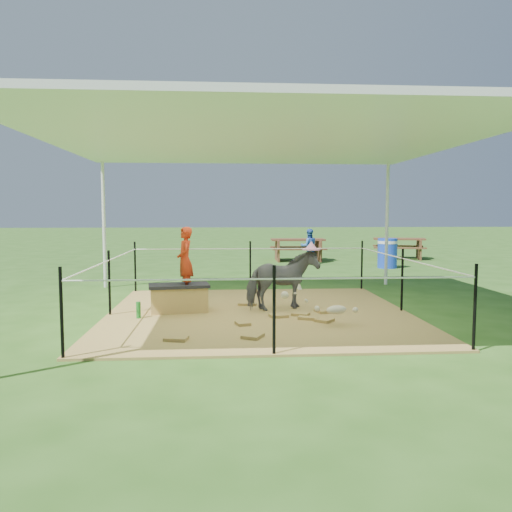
{
  "coord_description": "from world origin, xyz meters",
  "views": [
    {
      "loc": [
        -0.56,
        -7.55,
        1.56
      ],
      "look_at": [
        0.0,
        0.6,
        0.85
      ],
      "focal_mm": 35.0,
      "sensor_mm": 36.0,
      "label": 1
    }
  ],
  "objects": [
    {
      "name": "hay_patch",
      "position": [
        0.0,
        0.0,
        0.01
      ],
      "size": [
        4.6,
        4.6,
        0.03
      ],
      "primitive_type": "cube",
      "color": "brown",
      "rests_on": "ground"
    },
    {
      "name": "trash_barrel",
      "position": [
        4.11,
        6.18,
        0.42
      ],
      "size": [
        0.57,
        0.57,
        0.84
      ],
      "primitive_type": "cylinder",
      "rotation": [
        0.0,
        0.0,
        0.06
      ],
      "color": "blue",
      "rests_on": "ground"
    },
    {
      "name": "ground",
      "position": [
        0.0,
        0.0,
        0.0
      ],
      "size": [
        90.0,
        90.0,
        0.0
      ],
      "primitive_type": "plane",
      "color": "#2D5919",
      "rests_on": "ground"
    },
    {
      "name": "picnic_table_far",
      "position": [
        5.43,
        8.93,
        0.35
      ],
      "size": [
        1.95,
        1.62,
        0.7
      ],
      "primitive_type": "cube",
      "rotation": [
        0.0,
        0.0,
        -0.27
      ],
      "color": "#542F1C",
      "rests_on": "ground"
    },
    {
      "name": "rope_fence",
      "position": [
        0.0,
        -0.0,
        0.64
      ],
      "size": [
        4.54,
        4.54,
        1.0
      ],
      "color": "black",
      "rests_on": "ground"
    },
    {
      "name": "canopy_tent",
      "position": [
        0.0,
        0.0,
        2.69
      ],
      "size": [
        6.3,
        6.3,
        2.9
      ],
      "color": "silver",
      "rests_on": "ground"
    },
    {
      "name": "straw_bale",
      "position": [
        -1.23,
        0.16,
        0.22
      ],
      "size": [
        0.92,
        0.56,
        0.38
      ],
      "primitive_type": "cube",
      "rotation": [
        0.0,
        0.0,
        0.16
      ],
      "color": "#AA7B3D",
      "rests_on": "hay_patch"
    },
    {
      "name": "green_bottle",
      "position": [
        -1.78,
        -0.29,
        0.15
      ],
      "size": [
        0.08,
        0.08,
        0.24
      ],
      "primitive_type": "cylinder",
      "rotation": [
        0.0,
        0.0,
        0.16
      ],
      "color": "#1B7B24",
      "rests_on": "hay_patch"
    },
    {
      "name": "dark_cloth",
      "position": [
        -1.23,
        0.16,
        0.44
      ],
      "size": [
        0.98,
        0.61,
        0.05
      ],
      "primitive_type": "cube",
      "rotation": [
        0.0,
        0.0,
        0.16
      ],
      "color": "black",
      "rests_on": "straw_bale"
    },
    {
      "name": "foal",
      "position": [
        0.99,
        -0.94,
        0.27
      ],
      "size": [
        0.97,
        0.73,
        0.48
      ],
      "primitive_type": null,
      "rotation": [
        0.0,
        0.0,
        0.33
      ],
      "color": "#C0AE8C",
      "rests_on": "hay_patch"
    },
    {
      "name": "pink_hat",
      "position": [
        0.38,
        0.18,
        1.04
      ],
      "size": [
        0.29,
        0.29,
        0.14
      ],
      "primitive_type": "cylinder",
      "color": "#FF93CB",
      "rests_on": "pony"
    },
    {
      "name": "pony",
      "position": [
        0.38,
        0.18,
        0.5
      ],
      "size": [
        1.22,
        0.84,
        0.94
      ],
      "primitive_type": "imported",
      "rotation": [
        0.0,
        0.0,
        1.9
      ],
      "color": "#46454A",
      "rests_on": "hay_patch"
    },
    {
      "name": "distant_person",
      "position": [
        2.09,
        7.47,
        0.53
      ],
      "size": [
        0.55,
        0.44,
        1.07
      ],
      "primitive_type": "imported",
      "rotation": [
        0.0,
        0.0,
        3.21
      ],
      "color": "blue",
      "rests_on": "ground"
    },
    {
      "name": "picnic_table_near",
      "position": [
        1.9,
        8.48,
        0.36
      ],
      "size": [
        1.74,
        1.28,
        0.71
      ],
      "primitive_type": "cube",
      "rotation": [
        0.0,
        0.0,
        -0.02
      ],
      "color": "#56331D",
      "rests_on": "ground"
    },
    {
      "name": "woman",
      "position": [
        -1.13,
        0.16,
        0.93
      ],
      "size": [
        0.3,
        0.41,
        1.03
      ],
      "primitive_type": "imported",
      "rotation": [
        0.0,
        0.0,
        -1.42
      ],
      "color": "red",
      "rests_on": "straw_bale"
    }
  ]
}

